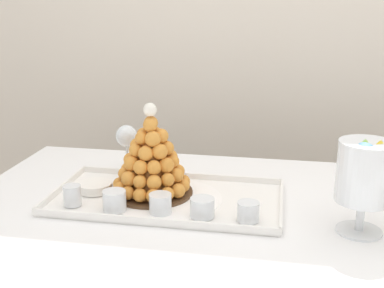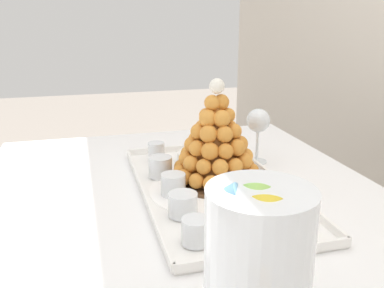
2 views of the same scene
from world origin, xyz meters
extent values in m
cylinder|color=brown|center=(-0.77, -0.41, 0.38)|extent=(0.04, 0.04, 0.76)
cylinder|color=brown|center=(-0.77, 0.41, 0.38)|extent=(0.04, 0.04, 0.76)
cube|color=brown|center=(0.00, 0.00, 0.77)|extent=(1.66, 0.94, 0.02)
cube|color=white|center=(0.00, 0.00, 0.78)|extent=(1.72, 1.00, 0.00)
cube|color=white|center=(-0.86, 0.00, 0.63)|extent=(0.01, 1.00, 0.28)
cube|color=white|center=(-0.28, 0.07, 0.78)|extent=(0.64, 0.34, 0.01)
cube|color=white|center=(-0.28, -0.10, 0.80)|extent=(0.64, 0.01, 0.02)
cube|color=white|center=(-0.28, 0.24, 0.80)|extent=(0.64, 0.01, 0.02)
cube|color=white|center=(-0.60, 0.07, 0.80)|extent=(0.01, 0.34, 0.02)
cube|color=white|center=(0.04, 0.07, 0.80)|extent=(0.01, 0.34, 0.02)
cylinder|color=white|center=(-0.28, 0.07, 0.79)|extent=(0.31, 0.31, 0.00)
cylinder|color=#4C331E|center=(-0.33, 0.09, 0.79)|extent=(0.23, 0.23, 0.01)
cone|color=#B86D29|center=(-0.33, 0.09, 0.90)|extent=(0.16, 0.16, 0.21)
sphere|color=orange|center=(-0.24, 0.09, 0.82)|extent=(0.04, 0.04, 0.04)
sphere|color=orange|center=(-0.24, 0.13, 0.82)|extent=(0.04, 0.04, 0.04)
sphere|color=orange|center=(-0.27, 0.16, 0.82)|extent=(0.04, 0.04, 0.04)
sphere|color=orange|center=(-0.30, 0.18, 0.82)|extent=(0.04, 0.04, 0.04)
sphere|color=orange|center=(-0.34, 0.18, 0.82)|extent=(0.04, 0.04, 0.04)
sphere|color=orange|center=(-0.37, 0.17, 0.82)|extent=(0.04, 0.04, 0.04)
sphere|color=orange|center=(-0.40, 0.14, 0.82)|extent=(0.04, 0.04, 0.04)
sphere|color=orange|center=(-0.42, 0.11, 0.82)|extent=(0.04, 0.04, 0.04)
sphere|color=orange|center=(-0.42, 0.07, 0.82)|extent=(0.04, 0.04, 0.04)
sphere|color=orange|center=(-0.40, 0.04, 0.82)|extent=(0.04, 0.04, 0.04)
sphere|color=orange|center=(-0.37, 0.01, 0.82)|extent=(0.04, 0.04, 0.04)
sphere|color=orange|center=(-0.34, 0.00, 0.82)|extent=(0.04, 0.04, 0.04)
sphere|color=orange|center=(-0.30, 0.00, 0.82)|extent=(0.04, 0.04, 0.04)
sphere|color=orange|center=(-0.27, 0.02, 0.82)|extent=(0.04, 0.04, 0.04)
sphere|color=orange|center=(-0.24, 0.05, 0.82)|extent=(0.04, 0.04, 0.04)
sphere|color=orange|center=(-0.26, 0.12, 0.85)|extent=(0.04, 0.04, 0.04)
sphere|color=orange|center=(-0.28, 0.15, 0.85)|extent=(0.04, 0.04, 0.04)
sphere|color=orange|center=(-0.32, 0.17, 0.85)|extent=(0.04, 0.04, 0.04)
sphere|color=orange|center=(-0.35, 0.16, 0.85)|extent=(0.04, 0.04, 0.04)
sphere|color=orange|center=(-0.39, 0.14, 0.85)|extent=(0.04, 0.04, 0.04)
sphere|color=orange|center=(-0.40, 0.10, 0.85)|extent=(0.04, 0.04, 0.04)
sphere|color=orange|center=(-0.40, 0.06, 0.85)|extent=(0.04, 0.04, 0.04)
sphere|color=orange|center=(-0.38, 0.03, 0.85)|extent=(0.04, 0.04, 0.04)
sphere|color=orange|center=(-0.34, 0.01, 0.85)|extent=(0.04, 0.04, 0.04)
sphere|color=orange|center=(-0.30, 0.02, 0.85)|extent=(0.04, 0.04, 0.04)
sphere|color=orange|center=(-0.27, 0.04, 0.85)|extent=(0.04, 0.04, 0.04)
sphere|color=orange|center=(-0.25, 0.08, 0.85)|extent=(0.04, 0.04, 0.04)
sphere|color=orange|center=(-0.28, 0.13, 0.89)|extent=(0.04, 0.04, 0.04)
sphere|color=orange|center=(-0.31, 0.15, 0.89)|extent=(0.04, 0.04, 0.04)
sphere|color=orange|center=(-0.35, 0.15, 0.89)|extent=(0.04, 0.04, 0.04)
sphere|color=orange|center=(-0.38, 0.12, 0.89)|extent=(0.04, 0.04, 0.04)
sphere|color=orange|center=(-0.39, 0.09, 0.89)|extent=(0.04, 0.04, 0.04)
sphere|color=orange|center=(-0.37, 0.05, 0.89)|extent=(0.04, 0.04, 0.04)
sphere|color=orange|center=(-0.34, 0.03, 0.89)|extent=(0.04, 0.04, 0.04)
sphere|color=orange|center=(-0.31, 0.03, 0.89)|extent=(0.04, 0.04, 0.04)
sphere|color=orange|center=(-0.28, 0.06, 0.89)|extent=(0.04, 0.04, 0.04)
sphere|color=orange|center=(-0.27, 0.09, 0.89)|extent=(0.04, 0.04, 0.04)
sphere|color=orange|center=(-0.31, 0.13, 0.93)|extent=(0.04, 0.04, 0.04)
sphere|color=orange|center=(-0.35, 0.13, 0.93)|extent=(0.04, 0.04, 0.04)
sphere|color=orange|center=(-0.37, 0.10, 0.93)|extent=(0.05, 0.05, 0.05)
sphere|color=orange|center=(-0.37, 0.06, 0.92)|extent=(0.04, 0.04, 0.04)
sphere|color=orange|center=(-0.33, 0.05, 0.92)|extent=(0.04, 0.04, 0.04)
sphere|color=orange|center=(-0.30, 0.06, 0.93)|extent=(0.04, 0.04, 0.04)
sphere|color=orange|center=(-0.28, 0.10, 0.93)|extent=(0.04, 0.04, 0.04)
sphere|color=orange|center=(-0.32, 0.12, 0.96)|extent=(0.04, 0.04, 0.04)
sphere|color=orange|center=(-0.35, 0.10, 0.96)|extent=(0.04, 0.04, 0.04)
sphere|color=orange|center=(-0.35, 0.07, 0.96)|extent=(0.04, 0.04, 0.04)
sphere|color=orange|center=(-0.32, 0.06, 0.96)|extent=(0.04, 0.04, 0.04)
sphere|color=orange|center=(-0.30, 0.09, 0.96)|extent=(0.04, 0.04, 0.04)
sphere|color=orange|center=(-0.33, 0.10, 1.00)|extent=(0.04, 0.04, 0.04)
sphere|color=orange|center=(-0.33, 0.08, 1.00)|extent=(0.04, 0.04, 0.04)
sphere|color=white|center=(-0.33, 0.09, 1.04)|extent=(0.04, 0.04, 0.04)
cylinder|color=silver|center=(-0.52, -0.03, 0.82)|extent=(0.05, 0.05, 0.06)
cylinder|color=brown|center=(-0.52, -0.03, 0.80)|extent=(0.04, 0.04, 0.02)
cylinder|color=#8C603D|center=(-0.52, -0.03, 0.82)|extent=(0.04, 0.04, 0.02)
sphere|color=brown|center=(-0.52, -0.02, 0.83)|extent=(0.01, 0.01, 0.01)
cylinder|color=silver|center=(-0.40, -0.04, 0.82)|extent=(0.06, 0.06, 0.05)
cylinder|color=gold|center=(-0.40, -0.04, 0.80)|extent=(0.06, 0.06, 0.02)
cylinder|color=#EAC166|center=(-0.40, -0.04, 0.82)|extent=(0.06, 0.06, 0.02)
sphere|color=brown|center=(-0.40, -0.03, 0.83)|extent=(0.02, 0.02, 0.02)
cylinder|color=silver|center=(-0.27, -0.03, 0.81)|extent=(0.06, 0.06, 0.05)
cylinder|color=brown|center=(-0.27, -0.03, 0.80)|extent=(0.05, 0.05, 0.02)
cylinder|color=#8C603D|center=(-0.27, -0.03, 0.82)|extent=(0.05, 0.05, 0.02)
sphere|color=brown|center=(-0.27, -0.04, 0.83)|extent=(0.02, 0.02, 0.02)
cylinder|color=silver|center=(-0.16, -0.04, 0.81)|extent=(0.06, 0.06, 0.05)
cylinder|color=gold|center=(-0.16, -0.04, 0.80)|extent=(0.06, 0.06, 0.02)
cylinder|color=#EAC166|center=(-0.16, -0.04, 0.82)|extent=(0.06, 0.06, 0.02)
sphere|color=brown|center=(-0.16, -0.04, 0.83)|extent=(0.02, 0.02, 0.02)
cylinder|color=silver|center=(-0.04, -0.04, 0.81)|extent=(0.06, 0.06, 0.05)
cylinder|color=brown|center=(-0.04, -0.04, 0.80)|extent=(0.05, 0.05, 0.02)
cylinder|color=#8C603D|center=(-0.04, -0.04, 0.82)|extent=(0.05, 0.05, 0.01)
sphere|color=brown|center=(-0.04, -0.04, 0.83)|extent=(0.02, 0.02, 0.02)
cylinder|color=white|center=(-0.50, 0.08, 0.80)|extent=(0.10, 0.10, 0.02)
cylinder|color=#F2CC59|center=(-0.50, 0.08, 0.81)|extent=(0.09, 0.09, 0.00)
cylinder|color=white|center=(0.23, -0.04, 0.94)|extent=(0.13, 0.13, 0.15)
cylinder|color=#E54C47|center=(0.22, -0.02, 0.88)|extent=(0.06, 0.05, 0.04)
cylinder|color=brown|center=(0.22, -0.07, 0.88)|extent=(0.05, 0.05, 0.05)
cylinder|color=pink|center=(0.25, -0.03, 0.90)|extent=(0.05, 0.05, 0.05)
cylinder|color=yellow|center=(0.22, -0.03, 0.90)|extent=(0.05, 0.05, 0.03)
cylinder|color=yellow|center=(0.20, -0.05, 0.90)|extent=(0.06, 0.05, 0.06)
cylinder|color=brown|center=(0.24, -0.06, 0.90)|extent=(0.06, 0.05, 0.06)
cylinder|color=#F9A54C|center=(0.24, -0.02, 0.93)|extent=(0.06, 0.05, 0.05)
cylinder|color=#F9A54C|center=(0.19, -0.03, 0.93)|extent=(0.06, 0.05, 0.06)
cylinder|color=#D199D8|center=(0.22, -0.07, 0.93)|extent=(0.06, 0.05, 0.06)
cylinder|color=#E54C47|center=(0.24, -0.04, 0.93)|extent=(0.05, 0.05, 0.04)
cylinder|color=#D199D8|center=(0.22, -0.01, 0.95)|extent=(0.07, 0.05, 0.07)
cylinder|color=#D199D8|center=(0.20, -0.05, 0.95)|extent=(0.06, 0.04, 0.06)
cylinder|color=brown|center=(0.23, -0.07, 0.95)|extent=(0.05, 0.05, 0.05)
cylinder|color=#72B2E0|center=(0.26, -0.03, 0.95)|extent=(0.06, 0.05, 0.05)
cylinder|color=#D199D8|center=(0.21, -0.02, 0.97)|extent=(0.05, 0.05, 0.04)
cylinder|color=pink|center=(0.20, -0.06, 0.97)|extent=(0.06, 0.05, 0.06)
cylinder|color=#D199D8|center=(0.24, -0.05, 0.97)|extent=(0.06, 0.05, 0.05)
cylinder|color=yellow|center=(0.24, -0.03, 0.97)|extent=(0.05, 0.05, 0.05)
cylinder|color=#9ED860|center=(0.22, -0.04, 0.99)|extent=(0.05, 0.05, 0.06)
cylinder|color=#72B2E0|center=(0.22, -0.07, 0.99)|extent=(0.06, 0.04, 0.06)
cylinder|color=yellow|center=(0.25, -0.04, 0.99)|extent=(0.06, 0.05, 0.06)
cylinder|color=#E54C47|center=(0.23, -0.01, 0.99)|extent=(0.05, 0.05, 0.02)
cylinder|color=silver|center=(-0.46, 0.26, 0.78)|extent=(0.06, 0.06, 0.00)
cylinder|color=silver|center=(-0.46, 0.26, 0.83)|extent=(0.01, 0.01, 0.09)
sphere|color=silver|center=(-0.46, 0.26, 0.91)|extent=(0.07, 0.07, 0.07)
camera|label=1|loc=(0.03, -1.21, 1.34)|focal=46.66mm
camera|label=2|loc=(0.64, -0.23, 1.21)|focal=39.63mm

